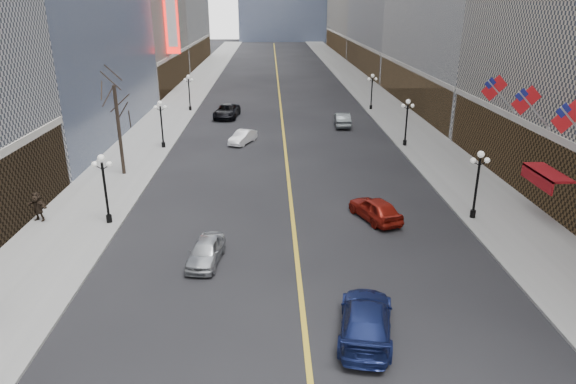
{
  "coord_description": "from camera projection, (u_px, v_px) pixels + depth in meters",
  "views": [
    {
      "loc": [
        -1.37,
        -0.53,
        13.48
      ],
      "look_at": [
        -0.71,
        18.77,
        6.27
      ],
      "focal_mm": 32.0,
      "sensor_mm": 36.0,
      "label": 1
    }
  ],
  "objects": [
    {
      "name": "streetlamp_west_2",
      "position": [
        161.0,
        119.0,
        48.8
      ],
      "size": [
        1.26,
        0.44,
        4.52
      ],
      "color": "black",
      "rests_on": "sidewalk_west"
    },
    {
      "name": "awning_c",
      "position": [
        544.0,
        174.0,
        32.78
      ],
      "size": [
        1.4,
        4.0,
        0.93
      ],
      "color": "maroon",
      "rests_on": "ground"
    },
    {
      "name": "sidewalk_west",
      "position": [
        179.0,
        105.0,
        70.32
      ],
      "size": [
        6.0,
        230.0,
        0.15
      ],
      "primitive_type": "cube",
      "color": "gray",
      "rests_on": "ground"
    },
    {
      "name": "ped_west_far",
      "position": [
        37.0,
        206.0,
        32.86
      ],
      "size": [
        1.86,
        1.12,
        1.93
      ],
      "primitive_type": "imported",
      "rotation": [
        0.0,
        0.0,
        -0.36
      ],
      "color": "black",
      "rests_on": "sidewalk_west"
    },
    {
      "name": "streetlamp_east_2",
      "position": [
        407.0,
        117.0,
        49.56
      ],
      "size": [
        1.26,
        0.44,
        4.52
      ],
      "color": "black",
      "rests_on": "sidewalk_east"
    },
    {
      "name": "streetlamp_west_1",
      "position": [
        104.0,
        182.0,
        31.95
      ],
      "size": [
        1.26,
        0.44,
        4.52
      ],
      "color": "black",
      "rests_on": "sidewalk_west"
    },
    {
      "name": "car_nb_mid",
      "position": [
        243.0,
        137.0,
        51.44
      ],
      "size": [
        2.9,
        4.18,
        1.31
      ],
      "primitive_type": "imported",
      "rotation": [
        0.0,
        0.0,
        -0.43
      ],
      "color": "white",
      "rests_on": "ground"
    },
    {
      "name": "streetlamp_east_3",
      "position": [
        372.0,
        88.0,
        66.41
      ],
      "size": [
        1.26,
        0.44,
        4.52
      ],
      "color": "black",
      "rests_on": "sidewalk_east"
    },
    {
      "name": "car_sb_mid",
      "position": [
        375.0,
        209.0,
        33.43
      ],
      "size": [
        3.33,
        4.84,
        1.53
      ],
      "primitive_type": "imported",
      "rotation": [
        0.0,
        0.0,
        3.52
      ],
      "color": "maroon",
      "rests_on": "ground"
    },
    {
      "name": "flag_3",
      "position": [
        571.0,
        120.0,
        28.48
      ],
      "size": [
        2.87,
        0.12,
        2.87
      ],
      "color": "#B2B2B7",
      "rests_on": "ground"
    },
    {
      "name": "car_nb_near",
      "position": [
        206.0,
        251.0,
        27.96
      ],
      "size": [
        2.08,
        4.17,
        1.36
      ],
      "primitive_type": "imported",
      "rotation": [
        0.0,
        0.0,
        -0.12
      ],
      "color": "#AFB3B7",
      "rests_on": "ground"
    },
    {
      "name": "theatre_marquee",
      "position": [
        171.0,
        12.0,
        75.45
      ],
      "size": [
        2.0,
        0.55,
        12.0
      ],
      "color": "red",
      "rests_on": "ground"
    },
    {
      "name": "streetlamp_west_3",
      "position": [
        189.0,
        89.0,
        65.66
      ],
      "size": [
        1.26,
        0.44,
        4.52
      ],
      "color": "black",
      "rests_on": "sidewalk_west"
    },
    {
      "name": "tree_west_far",
      "position": [
        115.0,
        100.0,
        40.09
      ],
      "size": [
        3.6,
        3.6,
        7.92
      ],
      "color": "#2D231C",
      "rests_on": "sidewalk_west"
    },
    {
      "name": "car_sb_far",
      "position": [
        342.0,
        120.0,
        58.46
      ],
      "size": [
        1.89,
        4.79,
        1.55
      ],
      "primitive_type": "imported",
      "rotation": [
        0.0,
        0.0,
        3.09
      ],
      "color": "#535A5B",
      "rests_on": "ground"
    },
    {
      "name": "car_sb_near",
      "position": [
        366.0,
        319.0,
        21.77
      ],
      "size": [
        3.21,
        5.73,
        1.57
      ],
      "primitive_type": "imported",
      "rotation": [
        0.0,
        0.0,
        2.95
      ],
      "color": "navy",
      "rests_on": "ground"
    },
    {
      "name": "streetlamp_east_1",
      "position": [
        478.0,
        178.0,
        32.71
      ],
      "size": [
        1.26,
        0.44,
        4.52
      ],
      "color": "black",
      "rests_on": "sidewalk_east"
    },
    {
      "name": "flag_4",
      "position": [
        528.0,
        103.0,
        33.16
      ],
      "size": [
        2.87,
        0.12,
        2.87
      ],
      "color": "#B2B2B7",
      "rests_on": "ground"
    },
    {
      "name": "sidewalk_east",
      "position": [
        381.0,
        104.0,
        71.22
      ],
      "size": [
        6.0,
        230.0,
        0.15
      ],
      "primitive_type": "cube",
      "color": "gray",
      "rests_on": "ground"
    },
    {
      "name": "flag_5",
      "position": [
        496.0,
        90.0,
        37.84
      ],
      "size": [
        2.87,
        0.12,
        2.87
      ],
      "color": "#B2B2B7",
      "rests_on": "ground"
    },
    {
      "name": "car_nb_far",
      "position": [
        227.0,
        111.0,
        62.72
      ],
      "size": [
        3.23,
        6.02,
        1.61
      ],
      "primitive_type": "imported",
      "rotation": [
        0.0,
        0.0,
        -0.1
      ],
      "color": "black",
      "rests_on": "ground"
    },
    {
      "name": "lane_line",
      "position": [
        279.0,
        93.0,
        80.15
      ],
      "size": [
        0.25,
        200.0,
        0.02
      ],
      "primitive_type": "cube",
      "color": "gold",
      "rests_on": "ground"
    }
  ]
}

